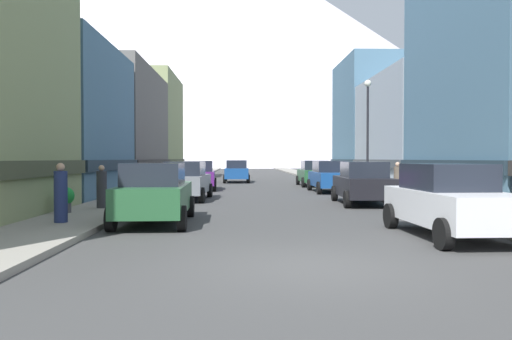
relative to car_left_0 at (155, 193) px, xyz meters
name	(u,v)px	position (x,y,z in m)	size (l,w,h in m)	color
ground_plane	(314,266)	(3.80, -5.92, -0.90)	(400.00, 400.00, 0.00)	#3E3E3E
sidewalk_left	(184,180)	(-2.45, 29.08, -0.82)	(2.50, 100.00, 0.15)	gray
sidewalk_right	(326,179)	(10.05, 29.08, -0.82)	(2.50, 100.00, 0.15)	gray
storefront_left_1	(11,124)	(-8.68, 10.03, 2.69)	(10.27, 9.44, 7.45)	slate
storefront_left_2	(111,130)	(-6.88, 21.71, 3.11)	(6.66, 13.25, 8.32)	#66605B
storefront_left_3	(138,129)	(-7.43, 33.98, 3.89)	(7.75, 11.23, 9.92)	#8C9966
storefront_right_2	(449,134)	(16.26, 17.75, 2.66)	(10.22, 11.26, 7.38)	#99A5B2
storefront_right_3	(389,123)	(15.44, 28.28, 4.13)	(8.58, 9.18, 10.41)	slate
car_left_0	(155,193)	(0.00, 0.00, 0.00)	(2.19, 4.46, 1.78)	#265933
car_left_1	(186,181)	(0.00, 8.34, 0.00)	(2.23, 4.47, 1.78)	slate
car_left_2	(199,175)	(0.00, 15.71, 0.00)	(2.23, 4.48, 1.78)	#591E72
car_right_0	(450,200)	(7.60, -2.72, 0.00)	(2.19, 4.46, 1.78)	silver
car_right_1	(363,183)	(7.60, 5.90, 0.00)	(2.22, 4.47, 1.78)	black
car_right_2	(330,176)	(7.60, 13.50, 0.00)	(2.13, 4.43, 1.78)	#19478C
car_right_3	(314,173)	(7.60, 19.73, 0.00)	(2.06, 4.40, 1.78)	#265933
car_driving_0	(237,171)	(2.20, 25.50, 0.00)	(2.06, 4.40, 1.78)	#19478C
trash_bin_right	(453,194)	(10.15, 3.00, -0.26)	(0.59, 0.59, 0.98)	#4C5156
potted_plant_0	(65,198)	(-3.20, 1.71, -0.27)	(0.59, 0.59, 0.84)	#4C4C51
pedestrian_0	(61,195)	(-2.45, -0.78, 0.01)	(0.36, 0.36, 1.64)	navy
pedestrian_1	(397,180)	(10.05, 9.01, -0.02)	(0.36, 0.36, 1.60)	brown
pedestrian_2	(102,188)	(-2.45, 3.27, -0.05)	(0.36, 0.36, 1.53)	#333338
streetlamp_right	(368,119)	(9.15, 11.19, 3.09)	(0.36, 0.36, 5.86)	black
mountain_backdrop	(187,37)	(-26.00, 254.08, 66.11)	(352.70, 352.70, 134.02)	silver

